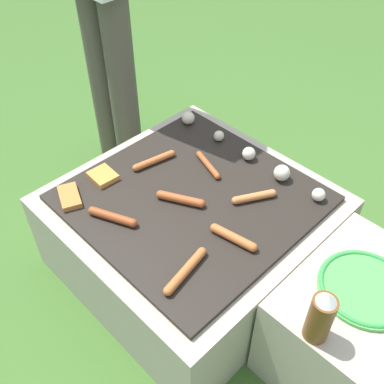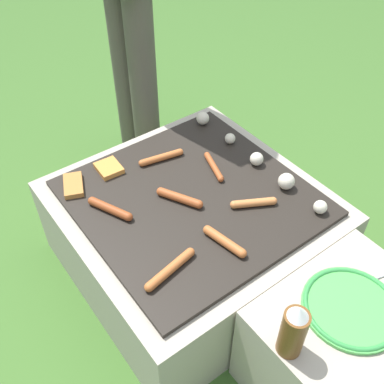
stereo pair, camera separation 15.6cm
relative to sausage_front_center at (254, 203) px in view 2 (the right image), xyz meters
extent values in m
plane|color=#3D6628|center=(-0.16, -0.14, -0.39)|extent=(14.00, 14.00, 0.00)
cube|color=#A89E8C|center=(-0.16, -0.14, -0.21)|extent=(0.86, 0.86, 0.36)
cube|color=black|center=(-0.16, -0.14, -0.02)|extent=(0.76, 0.76, 0.02)
cube|color=#A89E8C|center=(0.46, -0.06, -0.20)|extent=(0.37, 0.51, 0.37)
cylinder|color=#4C473D|center=(-0.97, 0.08, 0.04)|extent=(0.12, 0.12, 0.85)
cylinder|color=#4C473D|center=(-0.82, 0.08, 0.04)|extent=(0.12, 0.12, 0.85)
cylinder|color=#93421E|center=(-0.27, -0.41, 0.00)|extent=(0.15, 0.09, 0.03)
sphere|color=#93421E|center=(-0.20, -0.38, 0.00)|extent=(0.03, 0.03, 0.03)
sphere|color=#93421E|center=(-0.34, -0.44, 0.00)|extent=(0.03, 0.03, 0.03)
cylinder|color=#C6753D|center=(0.00, 0.00, 0.00)|extent=(0.09, 0.13, 0.03)
sphere|color=#C6753D|center=(0.03, 0.06, 0.00)|extent=(0.03, 0.03, 0.03)
sphere|color=#C6753D|center=(-0.03, -0.06, 0.00)|extent=(0.03, 0.03, 0.03)
cylinder|color=#B7602D|center=(0.06, -0.39, 0.00)|extent=(0.06, 0.18, 0.03)
sphere|color=#B7602D|center=(0.04, -0.30, 0.00)|extent=(0.03, 0.03, 0.03)
sphere|color=#B7602D|center=(0.07, -0.47, 0.00)|extent=(0.03, 0.03, 0.03)
cylinder|color=#A34C23|center=(-0.17, -0.19, 0.00)|extent=(0.14, 0.09, 0.03)
sphere|color=#A34C23|center=(-0.11, -0.16, 0.00)|extent=(0.03, 0.03, 0.03)
sphere|color=#A34C23|center=(-0.24, -0.22, 0.00)|extent=(0.03, 0.03, 0.03)
cylinder|color=#B7602D|center=(-0.39, -0.12, 0.00)|extent=(0.06, 0.16, 0.03)
sphere|color=#B7602D|center=(-0.38, -0.04, 0.00)|extent=(0.03, 0.03, 0.03)
sphere|color=#B7602D|center=(-0.41, -0.19, 0.00)|extent=(0.03, 0.03, 0.03)
cylinder|color=#B7602D|center=(0.07, -0.19, 0.00)|extent=(0.14, 0.05, 0.03)
sphere|color=#B7602D|center=(0.14, -0.18, 0.00)|extent=(0.03, 0.03, 0.03)
sphere|color=#B7602D|center=(0.00, -0.20, 0.00)|extent=(0.03, 0.03, 0.03)
cylinder|color=#A34C23|center=(-0.23, 0.01, 0.00)|extent=(0.15, 0.07, 0.02)
sphere|color=#A34C23|center=(-0.16, -0.01, 0.00)|extent=(0.02, 0.02, 0.02)
sphere|color=#A34C23|center=(-0.30, 0.03, 0.00)|extent=(0.02, 0.02, 0.02)
cube|color=#D18438|center=(-0.46, -0.31, 0.00)|extent=(0.10, 0.09, 0.02)
cube|color=#B27033|center=(-0.45, -0.45, 0.00)|extent=(0.14, 0.11, 0.02)
sphere|color=beige|center=(-0.49, 0.16, 0.01)|extent=(0.05, 0.05, 0.05)
sphere|color=beige|center=(-0.32, 0.16, 0.01)|extent=(0.04, 0.04, 0.04)
sphere|color=beige|center=(-0.16, 0.16, 0.01)|extent=(0.05, 0.05, 0.05)
sphere|color=beige|center=(0.00, 0.15, 0.02)|extent=(0.06, 0.06, 0.06)
sphere|color=beige|center=(0.16, 0.16, 0.01)|extent=(0.05, 0.05, 0.05)
cylinder|color=#4CB24C|center=(0.46, -0.06, -0.01)|extent=(0.27, 0.27, 0.01)
torus|color=#338C3F|center=(0.46, -0.06, 0.00)|extent=(0.27, 0.27, 0.01)
cylinder|color=brown|center=(0.44, -0.28, 0.06)|extent=(0.07, 0.07, 0.15)
cone|color=white|center=(0.44, -0.28, 0.16)|extent=(0.05, 0.05, 0.03)
camera|label=1|loc=(0.64, -0.93, 1.08)|focal=42.00mm
camera|label=2|loc=(0.74, -0.82, 1.08)|focal=42.00mm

